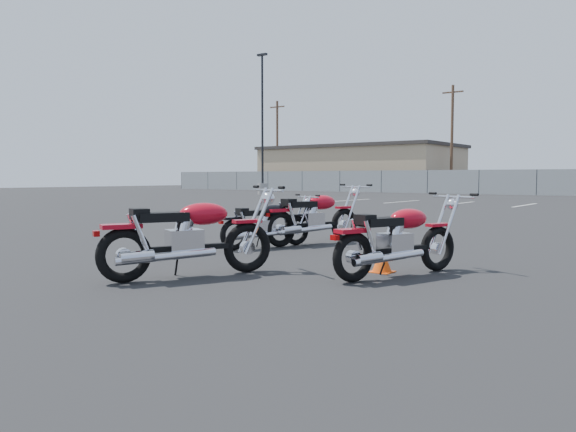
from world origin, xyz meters
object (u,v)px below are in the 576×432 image
Objects in this scene: motorcycle_rear_red at (398,239)px; motorcycle_front_red at (314,217)px; motorcycle_third_red at (188,236)px; motorcycle_second_black at (266,224)px.

motorcycle_front_red is at bearing 141.60° from motorcycle_rear_red.
motorcycle_front_red is at bearing 100.75° from motorcycle_third_red.
motorcycle_second_black is 0.90× the size of motorcycle_rear_red.
motorcycle_second_black is at bearing 158.44° from motorcycle_rear_red.
motorcycle_third_red is (0.74, -3.91, 0.01)m from motorcycle_front_red.
motorcycle_front_red reaches higher than motorcycle_rear_red.
motorcycle_rear_red is at bearing -21.56° from motorcycle_second_black.
motorcycle_third_red is (1.11, -2.93, 0.10)m from motorcycle_second_black.
motorcycle_third_red reaches higher than motorcycle_front_red.
motorcycle_second_black is (-0.37, -0.98, -0.09)m from motorcycle_front_red.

